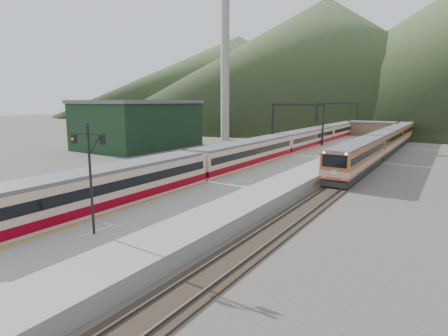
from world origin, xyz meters
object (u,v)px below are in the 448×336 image
Objects in this scene: signal_mast at (90,167)px; worker at (9,210)px; main_train at (281,146)px; second_train at (385,142)px.

signal_mast is 10.43m from worker.
main_train reaches higher than worker.
second_train is at bearing -65.80° from worker.
main_train is at bearing -126.99° from second_train.
second_train is (11.50, 15.27, -0.11)m from main_train.
worker is (-17.04, -51.04, -1.21)m from second_train.
main_train is 13.29× the size of signal_mast.
worker is at bearing -108.46° from second_train.
signal_mast is (4.05, -36.15, 2.77)m from main_train.
worker is (-5.54, -35.77, -1.32)m from main_train.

